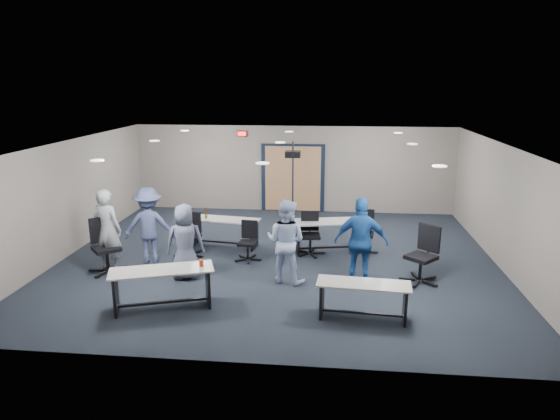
# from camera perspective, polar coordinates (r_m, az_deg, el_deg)

# --- Properties ---
(floor) EXTENTS (10.00, 10.00, 0.00)m
(floor) POSITION_cam_1_polar(r_m,az_deg,el_deg) (11.78, -0.24, -5.57)
(floor) COLOR #1B212C
(floor) RESTS_ON ground
(back_wall) EXTENTS (10.00, 0.04, 2.70)m
(back_wall) POSITION_cam_1_polar(r_m,az_deg,el_deg) (15.78, 1.50, 4.70)
(back_wall) COLOR gray
(back_wall) RESTS_ON floor
(front_wall) EXTENTS (10.00, 0.04, 2.70)m
(front_wall) POSITION_cam_1_polar(r_m,az_deg,el_deg) (7.14, -4.12, -7.78)
(front_wall) COLOR gray
(front_wall) RESTS_ON floor
(left_wall) EXTENTS (0.04, 9.00, 2.70)m
(left_wall) POSITION_cam_1_polar(r_m,az_deg,el_deg) (12.90, -22.92, 1.30)
(left_wall) COLOR gray
(left_wall) RESTS_ON floor
(right_wall) EXTENTS (0.04, 9.00, 2.70)m
(right_wall) POSITION_cam_1_polar(r_m,az_deg,el_deg) (11.95, 24.33, 0.17)
(right_wall) COLOR gray
(right_wall) RESTS_ON floor
(ceiling) EXTENTS (10.00, 9.00, 0.04)m
(ceiling) POSITION_cam_1_polar(r_m,az_deg,el_deg) (11.14, -0.25, 7.58)
(ceiling) COLOR white
(ceiling) RESTS_ON back_wall
(double_door) EXTENTS (2.00, 0.07, 2.20)m
(double_door) POSITION_cam_1_polar(r_m,az_deg,el_deg) (15.79, 1.48, 3.61)
(double_door) COLOR black
(double_door) RESTS_ON back_wall
(exit_sign) EXTENTS (0.32, 0.07, 0.18)m
(exit_sign) POSITION_cam_1_polar(r_m,az_deg,el_deg) (15.77, -4.36, 8.70)
(exit_sign) COLOR black
(exit_sign) RESTS_ON back_wall
(ceiling_projector) EXTENTS (0.35, 0.32, 0.37)m
(ceiling_projector) POSITION_cam_1_polar(r_m,az_deg,el_deg) (11.65, 1.49, 6.41)
(ceiling_projector) COLOR black
(ceiling_projector) RESTS_ON ceiling
(ceiling_can_lights) EXTENTS (6.24, 5.74, 0.02)m
(ceiling_can_lights) POSITION_cam_1_polar(r_m,az_deg,el_deg) (11.39, -0.12, 7.58)
(ceiling_can_lights) COLOR white
(ceiling_can_lights) RESTS_ON ceiling
(table_front_left) EXTENTS (1.95, 1.18, 0.87)m
(table_front_left) POSITION_cam_1_polar(r_m,az_deg,el_deg) (9.41, -13.27, -7.95)
(table_front_left) COLOR #BAB7AF
(table_front_left) RESTS_ON floor
(table_front_right) EXTENTS (1.66, 0.67, 0.66)m
(table_front_right) POSITION_cam_1_polar(r_m,az_deg,el_deg) (8.94, 9.49, -9.47)
(table_front_right) COLOR #BAB7AF
(table_front_right) RESTS_ON floor
(table_back_left) EXTENTS (1.82, 0.81, 0.98)m
(table_back_left) POSITION_cam_1_polar(r_m,az_deg,el_deg) (12.58, -6.38, -1.98)
(table_back_left) COLOR #BAB7AF
(table_back_left) RESTS_ON floor
(table_back_right) EXTENTS (2.01, 1.01, 0.78)m
(table_back_right) POSITION_cam_1_polar(r_m,az_deg,el_deg) (12.16, 5.95, -2.35)
(table_back_right) COLOR #BAB7AF
(table_back_right) RESTS_ON floor
(chair_back_a) EXTENTS (0.81, 0.81, 1.04)m
(chair_back_a) POSITION_cam_1_polar(r_m,az_deg,el_deg) (11.97, -10.42, -2.85)
(chair_back_a) COLOR black
(chair_back_a) RESTS_ON floor
(chair_back_b) EXTENTS (0.64, 0.64, 0.92)m
(chair_back_b) POSITION_cam_1_polar(r_m,az_deg,el_deg) (11.54, -3.73, -3.62)
(chair_back_b) COLOR black
(chair_back_b) RESTS_ON floor
(chair_back_c) EXTENTS (0.72, 0.72, 1.03)m
(chair_back_c) POSITION_cam_1_polar(r_m,az_deg,el_deg) (11.91, 3.49, -2.77)
(chair_back_c) COLOR black
(chair_back_c) RESTS_ON floor
(chair_back_d) EXTENTS (0.74, 0.74, 1.04)m
(chair_back_d) POSITION_cam_1_polar(r_m,az_deg,el_deg) (12.17, 9.56, -2.53)
(chair_back_d) COLOR black
(chair_back_d) RESTS_ON floor
(chair_loose_left) EXTENTS (1.06, 1.06, 1.20)m
(chair_loose_left) POSITION_cam_1_polar(r_m,az_deg,el_deg) (11.39, -19.26, -3.95)
(chair_loose_left) COLOR black
(chair_loose_left) RESTS_ON floor
(chair_loose_right) EXTENTS (1.05, 1.05, 1.19)m
(chair_loose_right) POSITION_cam_1_polar(r_m,az_deg,el_deg) (10.66, 15.84, -4.97)
(chair_loose_right) COLOR black
(chair_loose_right) RESTS_ON floor
(person_gray) EXTENTS (0.74, 0.56, 1.83)m
(person_gray) POSITION_cam_1_polar(r_m,az_deg,el_deg) (11.45, -19.13, -2.18)
(person_gray) COLOR #9AA2A8
(person_gray) RESTS_ON floor
(person_plaid) EXTENTS (0.87, 0.66, 1.61)m
(person_plaid) POSITION_cam_1_polar(r_m,az_deg,el_deg) (10.60, -10.79, -3.57)
(person_plaid) COLOR slate
(person_plaid) RESTS_ON floor
(person_lightblue) EXTENTS (1.01, 0.89, 1.75)m
(person_lightblue) POSITION_cam_1_polar(r_m,az_deg,el_deg) (10.22, 0.66, -3.57)
(person_lightblue) COLOR #C0D5FF
(person_lightblue) RESTS_ON floor
(person_navy) EXTENTS (1.11, 0.56, 1.83)m
(person_navy) POSITION_cam_1_polar(r_m,az_deg,el_deg) (10.17, 9.27, -3.63)
(person_navy) COLOR #1B4D98
(person_navy) RESTS_ON floor
(person_back) EXTENTS (1.24, 0.88, 1.75)m
(person_back) POSITION_cam_1_polar(r_m,az_deg,el_deg) (11.70, -14.74, -1.71)
(person_back) COLOR #47527F
(person_back) RESTS_ON floor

